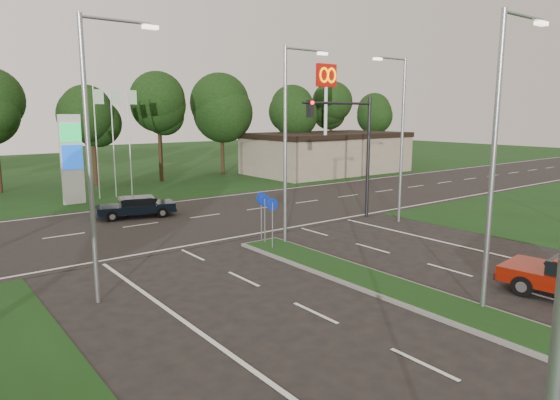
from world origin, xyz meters
TOP-DOWN VIEW (x-y plane):
  - verge_far at (0.00, 55.00)m, footprint 160.00×50.00m
  - cross_road at (0.00, 24.00)m, footprint 160.00×12.00m
  - median_kerb at (0.00, 4.00)m, footprint 2.00×26.00m
  - commercial_building at (22.00, 36.00)m, footprint 16.00×9.00m
  - streetlight_median_near at (1.00, 6.00)m, footprint 2.53×0.22m
  - streetlight_median_far at (1.00, 16.00)m, footprint 2.53×0.22m
  - streetlight_left_far at (-8.30, 14.00)m, footprint 2.53×0.22m
  - streetlight_right_far at (8.80, 16.00)m, footprint 2.53×0.22m
  - traffic_signal at (7.19, 18.00)m, footprint 5.10×0.42m
  - median_signs at (0.00, 16.40)m, footprint 1.16×1.76m
  - gas_pylon at (-3.79, 33.05)m, footprint 5.80×1.26m
  - mcdonalds_sign at (18.00, 31.97)m, footprint 2.20×0.47m
  - treeline_far at (0.10, 39.93)m, footprint 6.00×6.00m
  - navy_sedan at (-2.35, 26.23)m, footprint 4.69×2.81m

SIDE VIEW (x-z plane):
  - verge_far at x=0.00m, z-range -0.01..0.01m
  - cross_road at x=0.00m, z-range -0.01..0.01m
  - median_kerb at x=0.00m, z-range 0.00..0.12m
  - navy_sedan at x=-2.35m, z-range 0.04..1.25m
  - median_signs at x=0.00m, z-range 0.52..2.90m
  - commercial_building at x=22.00m, z-range 0.00..4.00m
  - gas_pylon at x=-3.79m, z-range -0.80..7.20m
  - traffic_signal at x=7.19m, z-range 1.15..8.15m
  - streetlight_median_near at x=1.00m, z-range 0.58..9.58m
  - streetlight_median_far at x=1.00m, z-range 0.58..9.58m
  - streetlight_left_far at x=-8.30m, z-range 0.58..9.58m
  - streetlight_right_far at x=8.80m, z-range 0.58..9.58m
  - treeline_far at x=0.10m, z-range 1.88..11.78m
  - mcdonalds_sign at x=18.00m, z-range 2.79..13.19m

